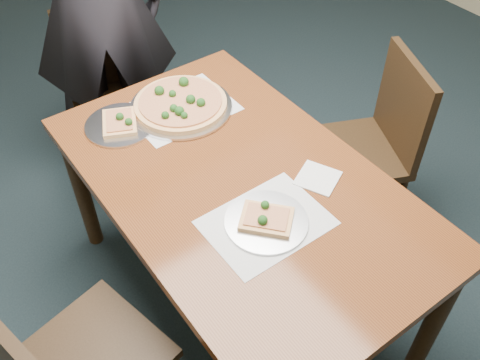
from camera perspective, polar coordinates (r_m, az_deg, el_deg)
ground at (r=2.59m, az=0.11°, el=-9.51°), size 8.00×8.00×0.00m
dining_table at (r=1.99m, az=0.00°, el=-1.87°), size 0.90×1.50×0.75m
chair_far at (r=2.85m, az=-13.49°, el=9.75°), size 0.51×0.51×0.91m
chair_right at (r=2.51m, az=13.97°, el=4.16°), size 0.56×0.56×0.91m
diner at (r=2.65m, az=-15.31°, el=18.03°), size 0.82×0.68×1.93m
placemat_main at (r=2.25m, az=-6.30°, el=7.63°), size 0.42×0.32×0.00m
placemat_near at (r=1.79m, az=2.82°, el=-4.56°), size 0.40×0.30×0.00m
pizza_pan at (r=2.24m, az=-6.35°, el=8.06°), size 0.42×0.42×0.07m
slice_plate_near at (r=1.78m, az=2.82°, el=-4.29°), size 0.28×0.28×0.06m
slice_plate_far at (r=2.19m, az=-12.67°, el=5.90°), size 0.28×0.28×0.06m
napkin at (r=1.94m, az=8.29°, el=0.20°), size 0.19×0.19×0.01m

